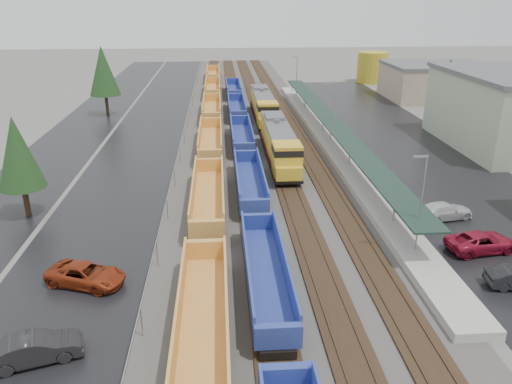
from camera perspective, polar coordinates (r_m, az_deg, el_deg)
ballast_strip at (r=74.40m, az=-0.43°, el=7.39°), size 20.00×160.00×0.08m
trackbed at (r=74.38m, az=-0.43°, el=7.48°), size 14.60×160.00×0.22m
west_parking_lot at (r=74.96m, az=-12.03°, el=7.00°), size 10.00×160.00×0.02m
west_road at (r=76.97m, az=-19.47°, el=6.61°), size 9.00×160.00×0.02m
east_commuter_lot at (r=68.84m, az=16.21°, el=5.32°), size 16.00×100.00×0.02m
station_platform at (r=65.98m, az=8.46°, el=5.92°), size 3.00×80.00×8.00m
chainlink_fence at (r=72.52m, az=-7.93°, el=8.09°), size 0.08×160.04×2.02m
distant_hills at (r=228.84m, az=8.67°, el=16.77°), size 301.00×140.00×25.20m
tree_west_near at (r=47.06m, az=-25.60°, el=4.07°), size 3.96×3.96×9.00m
tree_west_far at (r=84.72m, az=-17.07°, el=13.10°), size 4.84×4.84×11.00m
tree_east at (r=78.16m, az=21.06°, el=11.49°), size 4.40×4.40×10.00m
locomotive_lead at (r=57.83m, az=2.67°, el=5.55°), size 2.92×19.24×4.36m
locomotive_trail at (r=78.12m, az=0.85°, el=9.80°), size 2.92×19.24×4.36m
well_string_yellow at (r=63.29m, az=-5.21°, el=5.87°), size 2.83×128.60×2.51m
well_string_blue at (r=49.11m, az=-0.74°, el=1.18°), size 2.63×118.99×2.33m
storage_tank at (r=117.25m, az=13.14°, el=13.71°), size 6.61×6.61×6.61m
parked_car_west_b at (r=30.14m, az=-23.90°, el=-16.08°), size 3.05×5.09×1.58m
parked_car_west_c at (r=35.91m, az=-18.86°, el=-8.95°), size 4.12×5.87×1.49m
parked_car_east_b at (r=41.90m, az=24.36°, el=-5.23°), size 3.24×5.71×1.50m
parked_car_east_c at (r=46.56m, az=20.73°, el=-2.04°), size 3.05×5.38×1.47m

